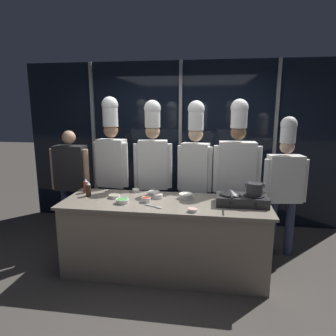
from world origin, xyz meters
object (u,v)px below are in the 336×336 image
Objects in this scene: squeeze_bottle_soy at (88,189)px; chef_apprentice at (285,179)px; prep_bowl_scallions at (122,201)px; prep_bowl_noodles at (136,190)px; prep_bowl_shrimp at (193,210)px; chef_sous at (153,161)px; serving_spoon_slotted at (156,207)px; stock_pot at (254,189)px; chef_head at (112,158)px; person_guest at (71,176)px; prep_bowl_rice at (154,193)px; prep_bowl_chicken at (158,196)px; frying_pan at (230,192)px; prep_bowl_chili_flakes at (146,199)px; chef_pastry at (237,167)px; prep_bowl_garlic at (186,196)px; prep_bowl_mushrooms at (114,196)px; portable_stove at (242,200)px; squeeze_bottle_chili at (86,186)px; chef_line at (195,161)px.

chef_apprentice is (2.45, 0.56, 0.09)m from squeeze_bottle_soy.
prep_bowl_noodles is at bearing 85.56° from prep_bowl_scallions.
prep_bowl_shrimp is 1.24m from chef_sous.
squeeze_bottle_soy is 0.85× the size of serving_spoon_slotted.
prep_bowl_shrimp is at bearing -154.31° from stock_pot.
chef_head is (-0.45, 0.39, 0.35)m from prep_bowl_noodles.
prep_bowl_rice is at bearing 163.01° from person_guest.
frying_pan is at bearing -6.64° from prep_bowl_chicken.
prep_bowl_chili_flakes is (0.76, -0.13, -0.06)m from squeeze_bottle_soy.
chef_pastry is at bearing 31.31° from prep_bowl_scallions.
squeeze_bottle_soy reaches higher than prep_bowl_garlic.
frying_pan is 0.20× the size of chef_pastry.
chef_sous is (-0.07, 0.77, 0.31)m from prep_bowl_chili_flakes.
prep_bowl_garlic is 1.34m from chef_apprentice.
frying_pan reaches higher than prep_bowl_shrimp.
prep_bowl_shrimp is 0.64× the size of prep_bowl_rice.
prep_bowl_chili_flakes is (0.42, -0.11, 0.01)m from prep_bowl_mushrooms.
prep_bowl_rice is 1.74× the size of prep_bowl_noodles.
portable_stove is 3.07× the size of squeeze_bottle_soy.
prep_bowl_noodles reaches higher than prep_bowl_mushrooms.
chef_pastry is (0.63, 0.52, 0.27)m from prep_bowl_garlic.
prep_bowl_noodles is (-0.33, 0.22, -0.00)m from prep_bowl_chicken.
person_guest is at bearing 145.19° from prep_bowl_mushrooms.
squeeze_bottle_chili is at bearing 77.40° from chef_head.
stock_pot is 1.12× the size of squeeze_bottle_soy.
prep_bowl_garlic is at bearing -2.52° from squeeze_bottle_chili.
chef_apprentice is at bearing 46.14° from portable_stove.
squeeze_bottle_chili is (-1.95, 0.20, 0.03)m from portable_stove.
portable_stove reaches higher than prep_bowl_mushrooms.
chef_pastry reaches higher than prep_bowl_noodles.
squeeze_bottle_chili is 1.10m from serving_spoon_slotted.
stock_pot is 1.93× the size of prep_bowl_chili_flakes.
squeeze_bottle_soy is 1.61× the size of prep_bowl_chicken.
prep_bowl_rice is at bearing 168.90° from stock_pot.
prep_bowl_chili_flakes is 0.68× the size of prep_bowl_rice.
prep_bowl_mushrooms is 0.64m from serving_spoon_slotted.
prep_bowl_mushrooms is (-1.51, 0.03, -0.04)m from portable_stove.
squeeze_bottle_soy is at bearing 35.43° from chef_line.
portable_stove is 0.66m from prep_bowl_garlic.
chef_pastry is (1.50, 0.63, 0.28)m from prep_bowl_mushrooms.
prep_bowl_shrimp is 0.06× the size of person_guest.
prep_bowl_chili_flakes is at bearing -154.48° from prep_bowl_garlic.
prep_bowl_noodles is at bearing 12.82° from chef_pastry.
person_guest is 0.80× the size of chef_line.
squeeze_bottle_soy is 0.10× the size of chef_apprentice.
prep_bowl_scallions is (0.59, -0.35, -0.06)m from squeeze_bottle_chili.
portable_stove is 1.35m from prep_bowl_noodles.
prep_bowl_scallions is at bearing -162.68° from prep_bowl_chili_flakes.
prep_bowl_garlic is (0.33, 0.04, 0.00)m from prep_bowl_chicken.
prep_bowl_chicken is at bearing -33.05° from prep_bowl_noodles.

